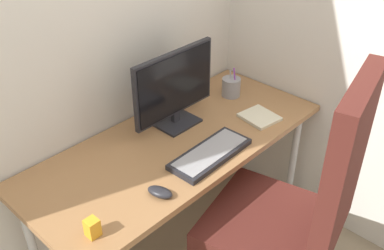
# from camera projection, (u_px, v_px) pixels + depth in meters

# --- Properties ---
(ground_plane) EXTENTS (8.00, 8.00, 0.00)m
(ground_plane) POSITION_uv_depth(u_px,v_px,m) (180.00, 247.00, 2.41)
(ground_plane) COLOR gray
(desk) EXTENTS (1.48, 0.62, 0.70)m
(desk) POSITION_uv_depth(u_px,v_px,m) (178.00, 151.00, 2.06)
(desk) COLOR #996B42
(desk) RESTS_ON ground_plane
(office_chair) EXTENTS (0.62, 0.63, 1.23)m
(office_chair) POSITION_uv_depth(u_px,v_px,m) (298.00, 208.00, 1.77)
(office_chair) COLOR black
(office_chair) RESTS_ON ground_plane
(monitor) EXTENTS (0.48, 0.16, 0.37)m
(monitor) POSITION_uv_depth(u_px,v_px,m) (175.00, 87.00, 2.06)
(monitor) COLOR black
(monitor) RESTS_ON desk
(keyboard) EXTENTS (0.40, 0.17, 0.03)m
(keyboard) POSITION_uv_depth(u_px,v_px,m) (210.00, 154.00, 1.93)
(keyboard) COLOR black
(keyboard) RESTS_ON desk
(mouse) EXTENTS (0.08, 0.12, 0.03)m
(mouse) POSITION_uv_depth(u_px,v_px,m) (160.00, 192.00, 1.71)
(mouse) COLOR black
(mouse) RESTS_ON desk
(pen_holder) EXTENTS (0.10, 0.10, 0.17)m
(pen_holder) POSITION_uv_depth(u_px,v_px,m) (231.00, 87.00, 2.37)
(pen_holder) COLOR gray
(pen_holder) RESTS_ON desk
(notebook) EXTENTS (0.18, 0.19, 0.02)m
(notebook) POSITION_uv_depth(u_px,v_px,m) (260.00, 117.00, 2.19)
(notebook) COLOR beige
(notebook) RESTS_ON desk
(desk_clamp_accessory) EXTENTS (0.04, 0.04, 0.07)m
(desk_clamp_accessory) POSITION_uv_depth(u_px,v_px,m) (92.00, 228.00, 1.53)
(desk_clamp_accessory) COLOR orange
(desk_clamp_accessory) RESTS_ON desk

